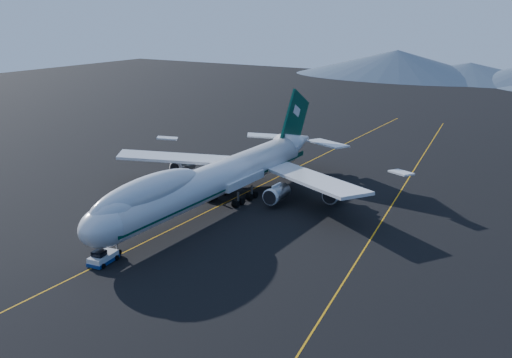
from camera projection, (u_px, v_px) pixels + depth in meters
The scene contains 5 objects.
ground at pixel (216, 207), 110.58m from camera, with size 500.00×500.00×0.00m, color black.
taxiway_line_main at pixel (216, 207), 110.57m from camera, with size 0.25×220.00×0.01m, color orange.
taxiway_line_side at pixel (382, 220), 103.68m from camera, with size 0.25×200.00×0.01m, color orange.
boeing_747 at pixel (215, 179), 108.94m from camera, with size 59.62×72.43×19.37m.
pushback_tug at pixel (103, 259), 86.28m from camera, with size 3.39×5.25×2.15m.
Camera 1 is at (61.27, -84.82, 37.00)m, focal length 40.00 mm.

